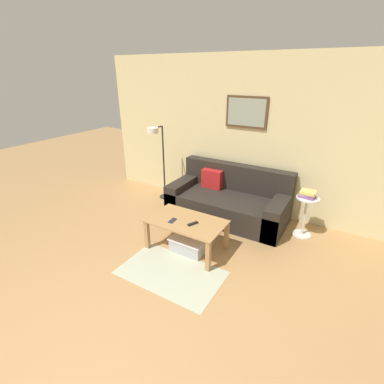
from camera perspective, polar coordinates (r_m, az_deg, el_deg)
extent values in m
cube|color=beige|center=(4.76, 11.33, 11.00)|extent=(5.60, 0.06, 2.55)
cube|color=#513823|center=(4.66, 11.12, 15.77)|extent=(0.69, 0.02, 0.49)
cube|color=#939E8E|center=(4.65, 11.08, 15.76)|extent=(0.62, 0.01, 0.42)
cube|color=#B2B79E|center=(3.57, -4.35, -16.15)|extent=(1.26, 0.76, 0.01)
cube|color=#28231E|center=(4.68, 7.18, -2.99)|extent=(1.92, 0.91, 0.40)
cube|color=#28231E|center=(4.82, 9.17, 3.10)|extent=(1.92, 0.20, 0.44)
cube|color=#28231E|center=(5.01, -1.59, -0.18)|extent=(0.24, 0.91, 0.52)
cube|color=#28231E|center=(4.43, 17.22, -4.69)|extent=(0.24, 0.91, 0.52)
cube|color=red|center=(4.84, 4.14, 2.69)|extent=(0.36, 0.14, 0.32)
cube|color=#AD7F4C|center=(3.75, -1.12, -6.03)|extent=(1.02, 0.61, 0.02)
cube|color=#AD7F4C|center=(3.92, -9.17, -8.65)|extent=(0.06, 0.06, 0.42)
cube|color=#AD7F4C|center=(3.48, 3.33, -13.05)|extent=(0.06, 0.06, 0.42)
cube|color=#AD7F4C|center=(4.28, -4.62, -5.42)|extent=(0.06, 0.06, 0.42)
cube|color=#AD7F4C|center=(3.88, 7.07, -8.89)|extent=(0.06, 0.06, 0.42)
cube|color=#B2B2B7|center=(3.92, -0.15, -10.37)|extent=(0.46, 0.44, 0.18)
cube|color=silver|center=(3.87, -0.15, -9.16)|extent=(0.48, 0.46, 0.02)
cylinder|color=black|center=(5.49, -5.53, -0.91)|extent=(0.21, 0.21, 0.02)
cylinder|color=black|center=(5.24, -5.82, 5.97)|extent=(0.03, 0.03, 1.36)
cylinder|color=black|center=(4.97, -7.09, 13.05)|extent=(0.02, 0.27, 0.02)
cylinder|color=white|center=(4.87, -8.04, 12.42)|extent=(0.19, 0.19, 0.09)
cylinder|color=silver|center=(4.57, 21.52, -8.05)|extent=(0.28, 0.28, 0.01)
cylinder|color=silver|center=(4.43, 22.10, -4.73)|extent=(0.04, 0.04, 0.59)
cylinder|color=silver|center=(4.30, 22.71, -1.19)|extent=(0.33, 0.33, 0.02)
cube|color=#8C4C93|center=(4.29, 22.53, -0.94)|extent=(0.23, 0.17, 0.02)
cube|color=#8C4C93|center=(4.29, 22.39, -0.71)|extent=(0.22, 0.14, 0.02)
cube|color=silver|center=(4.29, 22.55, -0.39)|extent=(0.21, 0.15, 0.03)
cube|color=#D8C666|center=(4.27, 22.57, -0.14)|extent=(0.21, 0.15, 0.02)
cube|color=#D8C666|center=(4.28, 22.80, 0.15)|extent=(0.21, 0.17, 0.01)
cube|color=black|center=(3.65, 0.19, -6.51)|extent=(0.10, 0.15, 0.02)
cube|color=#1E2338|center=(3.75, -4.03, -5.85)|extent=(0.08, 0.14, 0.01)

